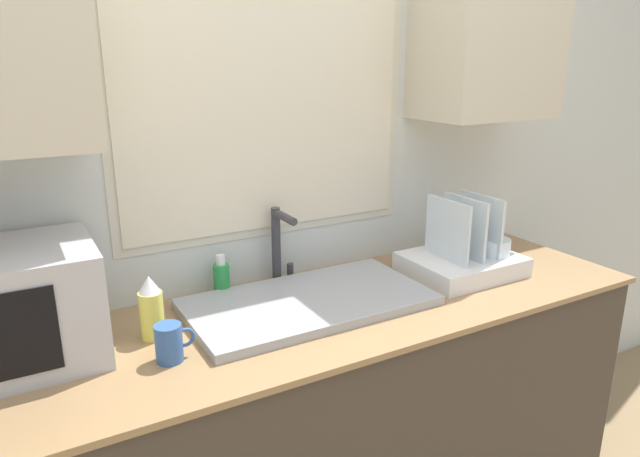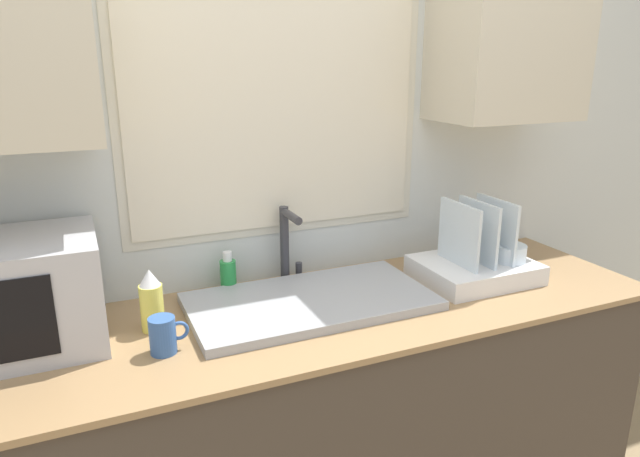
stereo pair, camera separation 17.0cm
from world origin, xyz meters
name	(u,v)px [view 1 (the left image)]	position (x,y,z in m)	size (l,w,h in m)	color
countertop	(315,435)	(0.00, 0.32, 0.47)	(2.32, 0.67, 0.93)	#42382D
wall_back	(269,154)	(0.00, 0.64, 1.39)	(6.00, 0.38, 2.60)	silver
sink_basin	(310,302)	(0.00, 0.36, 0.95)	(0.78, 0.42, 0.03)	#9EA0A5
faucet	(280,241)	(0.01, 0.58, 1.09)	(0.08, 0.16, 0.27)	#333338
microwave	(1,309)	(-0.85, 0.44, 1.09)	(0.47, 0.37, 0.31)	#B2B2B7
dish_rack	(464,257)	(0.64, 0.33, 1.00)	(0.40, 0.32, 0.29)	white
spray_bottle	(151,308)	(-0.49, 0.39, 1.03)	(0.07, 0.07, 0.19)	#D8CC4C
soap_bottle	(222,278)	(-0.21, 0.58, 1.00)	(0.05, 0.05, 0.14)	#268C3F
mug_near_sink	(170,343)	(-0.48, 0.24, 0.99)	(0.11, 0.07, 0.10)	#335999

